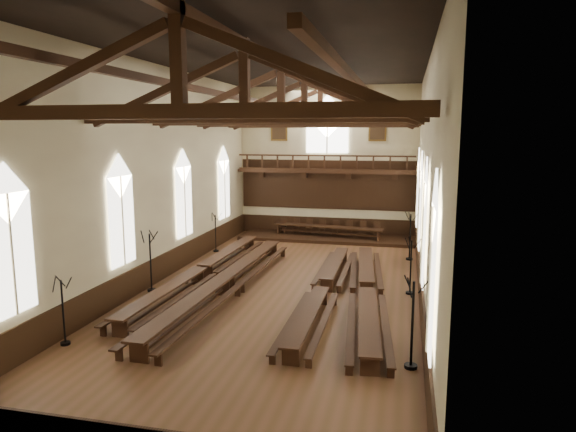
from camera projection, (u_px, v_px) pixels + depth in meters
name	position (u px, v px, depth m)	size (l,w,h in m)	color
ground	(282.00, 290.00, 22.79)	(26.00, 26.00, 0.00)	brown
room_walls	(281.00, 144.00, 21.75)	(26.00, 26.00, 26.00)	beige
wainscot_band	(282.00, 277.00, 22.69)	(12.00, 26.00, 1.20)	black
side_windows	(281.00, 207.00, 22.19)	(11.85, 19.80, 4.50)	white
end_window	(327.00, 128.00, 34.04)	(2.80, 0.12, 3.80)	white
minstrels_gallery	(326.00, 178.00, 34.34)	(11.80, 1.24, 3.70)	#341810
portraits	(327.00, 130.00, 34.06)	(7.75, 0.09, 1.45)	brown
roof_trusses	(281.00, 101.00, 21.47)	(11.70, 25.70, 2.80)	#341810
refectory_row_a	(202.00, 270.00, 24.00)	(1.70, 14.49, 0.76)	#341810
refectory_row_b	(225.00, 280.00, 22.26)	(1.84, 14.94, 0.80)	#341810
refectory_row_c	(324.00, 287.00, 21.61)	(1.41, 13.71, 0.68)	#341810
refectory_row_d	(366.00, 289.00, 21.23)	(2.03, 14.16, 0.71)	#341810
dais	(327.00, 238.00, 33.67)	(11.40, 3.05, 0.20)	black
high_table	(327.00, 228.00, 33.56)	(7.32, 1.77, 0.68)	#341810
high_chairs	(329.00, 227.00, 34.25)	(6.73, 0.44, 0.96)	#341810
candelabrum_left_near	(64.00, 324.00, 16.80)	(0.68, 0.70, 2.33)	black
candelabrum_left_mid	(151.00, 273.00, 22.50)	(0.82, 0.79, 2.74)	black
candelabrum_left_far	(216.00, 240.00, 30.09)	(0.64, 0.71, 2.32)	black
candelabrum_right_near	(412.00, 341.00, 15.10)	(0.79, 0.86, 2.82)	black
candelabrum_right_mid	(410.00, 277.00, 22.13)	(0.73, 0.76, 2.51)	black
candelabrum_right_far	(410.00, 245.00, 28.10)	(0.79, 0.80, 2.69)	black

